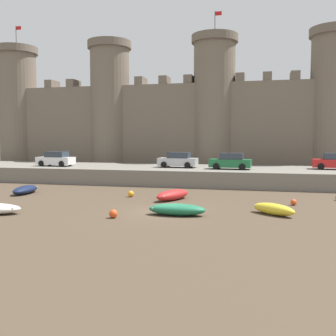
{
  "coord_description": "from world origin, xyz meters",
  "views": [
    {
      "loc": [
        6.15,
        -24.01,
        4.78
      ],
      "look_at": [
        -0.59,
        4.18,
        2.5
      ],
      "focal_mm": 42.0,
      "sensor_mm": 36.0,
      "label": 1
    }
  ],
  "objects": [
    {
      "name": "rowboat_foreground_left",
      "position": [
        6.92,
        0.76,
        0.37
      ],
      "size": [
        2.93,
        2.58,
        0.71
      ],
      "color": "yellow",
      "rests_on": "ground"
    },
    {
      "name": "car_quay_east",
      "position": [
        3.14,
        15.57,
        2.36
      ],
      "size": [
        4.2,
        2.07,
        1.62
      ],
      "color": "#1E6638",
      "rests_on": "quay_road"
    },
    {
      "name": "rowboat_near_channel_left",
      "position": [
        -0.4,
        4.91,
        0.41
      ],
      "size": [
        2.61,
        3.79,
        0.78
      ],
      "color": "red",
      "rests_on": "ground"
    },
    {
      "name": "car_quay_west",
      "position": [
        -2.46,
        16.57,
        2.36
      ],
      "size": [
        4.2,
        2.07,
        1.62
      ],
      "color": "#B2B5B7",
      "rests_on": "quay_road"
    },
    {
      "name": "mooring_buoy_off_centre",
      "position": [
        -2.34,
        -2.44,
        0.25
      ],
      "size": [
        0.51,
        0.51,
        0.51
      ],
      "primitive_type": "sphere",
      "color": "#E04C1E",
      "rests_on": "ground"
    },
    {
      "name": "mooring_buoy_near_channel",
      "position": [
        -3.99,
        5.61,
        0.25
      ],
      "size": [
        0.5,
        0.5,
        0.5
      ],
      "primitive_type": "sphere",
      "color": "orange",
      "rests_on": "ground"
    },
    {
      "name": "ground_plane",
      "position": [
        0.0,
        0.0,
        0.0
      ],
      "size": [
        160.0,
        160.0,
        0.0
      ],
      "primitive_type": "plane",
      "color": "#4C3D2D"
    },
    {
      "name": "castle",
      "position": [
        -0.0,
        27.6,
        7.73
      ],
      "size": [
        63.79,
        5.97,
        20.86
      ],
      "color": "#706354",
      "rests_on": "ground"
    },
    {
      "name": "quay_road",
      "position": [
        0.0,
        16.95,
        0.79
      ],
      "size": [
        69.82,
        10.0,
        1.58
      ],
      "primitive_type": "cube",
      "color": "slate",
      "rests_on": "ground"
    },
    {
      "name": "rowboat_midflat_right",
      "position": [
        1.16,
        -0.78,
        0.38
      ],
      "size": [
        3.56,
        1.41,
        0.73
      ],
      "color": "#1E6B47",
      "rests_on": "ground"
    },
    {
      "name": "car_quay_centre_west",
      "position": [
        -16.08,
        15.39,
        2.36
      ],
      "size": [
        4.2,
        2.07,
        1.62
      ],
      "color": "silver",
      "rests_on": "quay_road"
    },
    {
      "name": "rowboat_foreground_right",
      "position": [
        -13.3,
        5.28,
        0.36
      ],
      "size": [
        1.74,
        3.64,
        0.68
      ],
      "color": "#141E3D",
      "rests_on": "ground"
    },
    {
      "name": "car_quay_centre_east",
      "position": [
        13.21,
        17.75,
        2.36
      ],
      "size": [
        4.2,
        2.07,
        1.62
      ],
      "color": "red",
      "rests_on": "quay_road"
    },
    {
      "name": "mooring_buoy_mid_mud",
      "position": [
        8.39,
        4.61,
        0.21
      ],
      "size": [
        0.43,
        0.43,
        0.43
      ],
      "primitive_type": "sphere",
      "color": "#E04C1E",
      "rests_on": "ground"
    }
  ]
}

